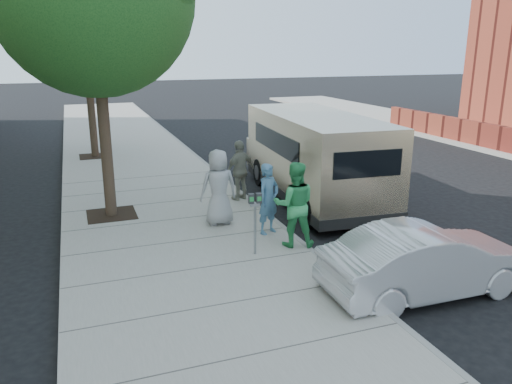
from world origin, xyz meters
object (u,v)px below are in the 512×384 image
at_px(parking_meter, 255,211).
at_px(sedan, 427,261).
at_px(tree_far, 85,29).
at_px(person_officer, 269,199).
at_px(person_green_shirt, 294,204).
at_px(person_gray_shirt, 219,187).
at_px(van, 313,155).
at_px(person_striped_polo, 240,170).

distance_m(parking_meter, sedan, 3.38).
relative_size(tree_far, person_officer, 4.02).
distance_m(tree_far, person_green_shirt, 12.19).
xyz_separation_m(sedan, person_gray_shirt, (-2.52, 4.41, 0.43)).
height_order(tree_far, sedan, tree_far).
bearing_deg(sedan, person_officer, 26.32).
height_order(parking_meter, person_officer, person_officer).
bearing_deg(tree_far, van, -54.12).
xyz_separation_m(parking_meter, person_green_shirt, (0.94, 0.17, -0.02)).
relative_size(tree_far, person_green_shirt, 3.57).
bearing_deg(tree_far, person_officer, -72.45).
bearing_deg(person_officer, person_striped_polo, 59.43).
bearing_deg(person_officer, person_gray_shirt, 106.54).
bearing_deg(parking_meter, tree_far, 109.17).
distance_m(tree_far, person_officer, 11.37).
xyz_separation_m(person_gray_shirt, person_striped_polo, (1.12, 1.74, -0.07)).
bearing_deg(tree_far, sedan, -70.36).
distance_m(parking_meter, van, 4.67).
height_order(parking_meter, person_gray_shirt, person_gray_shirt).
distance_m(parking_meter, person_striped_polo, 3.88).
height_order(parking_meter, van, van).
height_order(sedan, person_striped_polo, person_striped_polo).
xyz_separation_m(person_officer, person_striped_polo, (0.24, 2.72, 0.03)).
bearing_deg(person_officer, sedan, -90.10).
bearing_deg(person_officer, van, 21.05).
relative_size(sedan, person_green_shirt, 2.09).
bearing_deg(person_green_shirt, person_striped_polo, -70.86).
bearing_deg(person_striped_polo, person_green_shirt, 66.63).
xyz_separation_m(person_green_shirt, person_gray_shirt, (-1.12, 1.85, -0.01)).
bearing_deg(parking_meter, sedan, -38.98).
relative_size(parking_meter, person_gray_shirt, 0.71).
distance_m(sedan, person_striped_polo, 6.32).
relative_size(parking_meter, sedan, 0.34).
height_order(person_gray_shirt, person_striped_polo, person_gray_shirt).
xyz_separation_m(parking_meter, sedan, (2.34, -2.39, -0.46)).
xyz_separation_m(van, person_green_shirt, (-2.11, -3.36, -0.24)).
bearing_deg(van, tree_far, 130.01).
distance_m(tree_far, person_gray_shirt, 10.23).
distance_m(person_green_shirt, person_gray_shirt, 2.17).
relative_size(tree_far, person_gray_shirt, 3.59).
xyz_separation_m(person_officer, person_green_shirt, (0.24, -0.88, 0.10)).
relative_size(sedan, person_striped_polo, 2.29).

